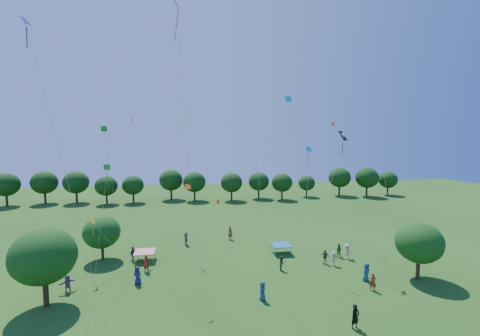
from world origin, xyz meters
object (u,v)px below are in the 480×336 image
(near_tree_north, at_px, (102,232))
(pirate_kite, at_px, (342,138))
(red_high_kite, at_px, (180,53))
(tent_red_stripe, at_px, (145,252))
(near_tree_west, at_px, (44,256))
(man_in_black, at_px, (355,317))
(tent_blue, at_px, (281,245))
(near_tree_east, at_px, (419,243))

(near_tree_north, height_order, pirate_kite, pirate_kite)
(red_high_kite, bearing_deg, pirate_kite, -0.03)
(tent_red_stripe, bearing_deg, near_tree_west, -126.87)
(man_in_black, bearing_deg, near_tree_west, 149.20)
(tent_red_stripe, height_order, tent_blue, same)
(near_tree_east, height_order, tent_red_stripe, near_tree_east)
(man_in_black, bearing_deg, pirate_kite, 54.51)
(near_tree_east, xyz_separation_m, red_high_kite, (-22.65, 5.01, 18.20))
(near_tree_north, relative_size, tent_blue, 2.27)
(near_tree_east, distance_m, tent_blue, 14.46)
(near_tree_west, bearing_deg, tent_blue, 21.34)
(near_tree_west, relative_size, pirate_kite, 0.49)
(tent_red_stripe, bearing_deg, near_tree_north, 167.01)
(near_tree_west, relative_size, tent_red_stripe, 2.96)
(near_tree_east, height_order, tent_blue, near_tree_east)
(tent_blue, distance_m, red_high_kite, 23.96)
(near_tree_west, bearing_deg, red_high_kite, 24.89)
(tent_blue, bearing_deg, tent_red_stripe, 179.68)
(near_tree_east, bearing_deg, near_tree_west, -179.90)
(near_tree_north, distance_m, red_high_kite, 21.28)
(man_in_black, bearing_deg, red_high_kite, 121.84)
(near_tree_west, xyz_separation_m, near_tree_north, (1.84, 9.90, -1.04))
(pirate_kite, bearing_deg, near_tree_east, -41.00)
(tent_blue, xyz_separation_m, red_high_kite, (-11.36, -3.64, 20.78))
(tent_blue, height_order, pirate_kite, pirate_kite)
(pirate_kite, bearing_deg, red_high_kite, 179.97)
(near_tree_north, relative_size, tent_red_stripe, 2.27)
(near_tree_west, xyz_separation_m, red_high_kite, (10.94, 5.07, 17.59))
(near_tree_east, relative_size, red_high_kite, 0.22)
(near_tree_north, bearing_deg, tent_blue, -3.31)
(near_tree_east, relative_size, pirate_kite, 0.43)
(near_tree_east, distance_m, man_in_black, 12.50)
(near_tree_east, relative_size, tent_blue, 2.54)
(tent_blue, xyz_separation_m, pirate_kite, (5.53, -3.65, 12.65))
(near_tree_east, height_order, pirate_kite, pirate_kite)
(pirate_kite, bearing_deg, tent_blue, 146.59)
(man_in_black, bearing_deg, tent_red_stripe, 122.50)
(tent_blue, distance_m, man_in_black, 15.43)
(red_high_kite, bearing_deg, tent_blue, 17.75)
(near_tree_west, distance_m, pirate_kite, 29.82)
(tent_red_stripe, height_order, red_high_kite, red_high_kite)
(near_tree_north, bearing_deg, near_tree_west, -100.55)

